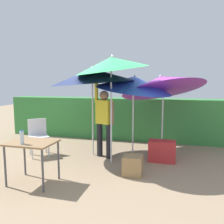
# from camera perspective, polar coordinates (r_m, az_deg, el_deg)

# --- Properties ---
(ground_plane) EXTENTS (24.00, 24.00, 0.00)m
(ground_plane) POSITION_cam_1_polar(r_m,az_deg,el_deg) (5.13, -0.88, -12.71)
(ground_plane) COLOR #9E8466
(hedge_row) EXTENTS (8.00, 0.70, 1.31)m
(hedge_row) POSITION_cam_1_polar(r_m,az_deg,el_deg) (7.08, 4.01, -1.69)
(hedge_row) COLOR #38843D
(hedge_row) RESTS_ON ground_plane
(umbrella_rainbow) EXTENTS (2.02, 2.01, 2.22)m
(umbrella_rainbow) POSITION_cam_1_polar(r_m,az_deg,el_deg) (5.32, -5.14, 9.31)
(umbrella_rainbow) COLOR silver
(umbrella_rainbow) RESTS_ON ground_plane
(umbrella_orange) EXTENTS (1.90, 1.87, 2.13)m
(umbrella_orange) POSITION_cam_1_polar(r_m,az_deg,el_deg) (5.36, 5.75, 7.44)
(umbrella_orange) COLOR silver
(umbrella_orange) RESTS_ON ground_plane
(umbrella_yellow) EXTENTS (1.62, 1.61, 2.48)m
(umbrella_yellow) POSITION_cam_1_polar(r_m,az_deg,el_deg) (4.76, -0.11, 12.36)
(umbrella_yellow) COLOR silver
(umbrella_yellow) RESTS_ON ground_plane
(umbrella_navy) EXTENTS (2.18, 2.10, 2.35)m
(umbrella_navy) POSITION_cam_1_polar(r_m,az_deg,el_deg) (5.68, 12.81, 7.21)
(umbrella_navy) COLOR silver
(umbrella_navy) RESTS_ON ground_plane
(person_vendor) EXTENTS (0.55, 0.33, 1.88)m
(person_vendor) POSITION_cam_1_polar(r_m,az_deg,el_deg) (5.21, -2.05, -1.76)
(person_vendor) COLOR black
(person_vendor) RESTS_ON ground_plane
(chair_plastic) EXTENTS (0.62, 0.62, 0.89)m
(chair_plastic) POSITION_cam_1_polar(r_m,az_deg,el_deg) (5.75, -18.62, -5.58)
(chair_plastic) COLOR silver
(chair_plastic) RESTS_ON ground_plane
(cooler_box) EXTENTS (0.60, 0.33, 0.48)m
(cooler_box) POSITION_cam_1_polar(r_m,az_deg,el_deg) (5.19, 12.83, -9.86)
(cooler_box) COLOR red
(cooler_box) RESTS_ON ground_plane
(crate_cardboard) EXTENTS (0.37, 0.34, 0.38)m
(crate_cardboard) POSITION_cam_1_polar(r_m,az_deg,el_deg) (4.39, 5.41, -13.61)
(crate_cardboard) COLOR #9E7A4C
(crate_cardboard) RESTS_ON ground_plane
(folding_table) EXTENTS (0.80, 0.60, 0.75)m
(folding_table) POSITION_cam_1_polar(r_m,az_deg,el_deg) (4.13, -20.03, -8.51)
(folding_table) COLOR #4C4C51
(folding_table) RESTS_ON ground_plane
(bottle_water) EXTENTS (0.07, 0.07, 0.24)m
(bottle_water) POSITION_cam_1_polar(r_m,az_deg,el_deg) (3.99, -22.37, -6.13)
(bottle_water) COLOR silver
(bottle_water) RESTS_ON folding_table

